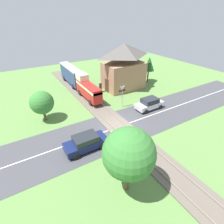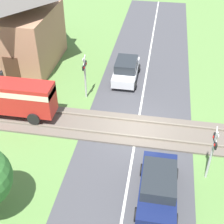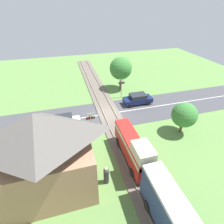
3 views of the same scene
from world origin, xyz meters
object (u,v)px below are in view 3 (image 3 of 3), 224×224
crossing_signal_west_approach (121,86)px  crossing_signal_east_approach (91,122)px  pedestrian_by_station (106,176)px  train (154,184)px  station_building (46,158)px  car_near_crossing (138,99)px  car_far_side (63,122)px

crossing_signal_west_approach → crossing_signal_east_approach: 9.55m
crossing_signal_west_approach → pedestrian_by_station: size_ratio=1.78×
train → station_building: size_ratio=1.94×
crossing_signal_west_approach → pedestrian_by_station: crossing_signal_west_approach is taller
crossing_signal_west_approach → crossing_signal_east_approach: size_ratio=1.00×
train → car_near_crossing: bearing=-108.8°
train → car_near_crossing: train is taller
crossing_signal_west_approach → station_building: station_building is taller
crossing_signal_east_approach → car_far_side: bearing=-39.7°
train → crossing_signal_east_approach: (2.93, -8.28, 0.10)m
car_far_side → station_building: (1.14, 7.84, 2.73)m
crossing_signal_east_approach → pedestrian_by_station: crossing_signal_east_approach is taller
car_near_crossing → crossing_signal_west_approach: size_ratio=1.31×
car_far_side → car_near_crossing: bearing=-164.4°
car_near_crossing → car_far_side: 10.72m
station_building → pedestrian_by_station: (-4.07, 0.43, -2.74)m
car_far_side → crossing_signal_west_approach: bearing=-149.0°
car_near_crossing → crossing_signal_east_approach: bearing=34.7°
car_far_side → pedestrian_by_station: (-2.93, 8.28, -0.01)m
crossing_signal_east_approach → station_building: 6.95m
station_building → pedestrian_by_station: size_ratio=4.16×
train → pedestrian_by_station: bearing=-39.8°
car_far_side → pedestrian_by_station: bearing=109.5°
train → car_far_side: (5.74, -10.61, -1.07)m
train → station_building: 7.60m
train → station_building: bearing=-21.9°
car_near_crossing → car_far_side: car_far_side is taller
car_far_side → train: bearing=118.4°
car_near_crossing → pedestrian_by_station: pedestrian_by_station is taller
car_near_crossing → station_building: size_ratio=0.56×
train → pedestrian_by_station: size_ratio=8.06×
car_near_crossing → car_far_side: size_ratio=1.06×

